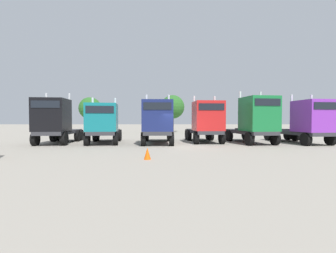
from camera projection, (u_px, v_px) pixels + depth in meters
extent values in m
plane|color=gray|center=(179.00, 146.00, 17.74)|extent=(200.00, 200.00, 0.00)
cube|color=#333338|center=(60.00, 132.00, 20.42)|extent=(2.73, 6.08, 0.30)
cube|color=black|center=(52.00, 115.00, 18.62)|extent=(2.61, 2.58, 2.63)
cube|color=black|center=(45.00, 104.00, 17.40)|extent=(2.09, 0.23, 0.55)
cylinder|color=silver|center=(69.00, 112.00, 20.03)|extent=(0.20, 0.20, 3.23)
cylinder|color=silver|center=(47.00, 112.00, 19.84)|extent=(0.20, 0.20, 3.23)
cylinder|color=#333338|center=(65.00, 129.00, 21.70)|extent=(1.20, 1.20, 0.12)
cylinder|color=black|center=(64.00, 139.00, 18.30)|extent=(0.45, 1.10, 1.07)
cylinder|color=black|center=(35.00, 139.00, 18.08)|extent=(0.45, 1.10, 1.07)
cylinder|color=black|center=(78.00, 136.00, 21.88)|extent=(0.45, 1.10, 1.07)
cylinder|color=black|center=(53.00, 136.00, 21.66)|extent=(0.45, 1.10, 1.07)
cylinder|color=black|center=(81.00, 135.00, 22.97)|extent=(0.45, 1.10, 1.07)
cylinder|color=black|center=(58.00, 135.00, 22.76)|extent=(0.45, 1.10, 1.07)
cube|color=#333338|center=(105.00, 132.00, 20.53)|extent=(2.97, 6.20, 0.30)
cube|color=#14727A|center=(102.00, 117.00, 18.65)|extent=(2.67, 2.53, 2.23)
cube|color=black|center=(100.00, 109.00, 17.50)|extent=(2.09, 0.32, 0.55)
cylinder|color=silver|center=(115.00, 114.00, 20.03)|extent=(0.20, 0.20, 2.83)
cylinder|color=silver|center=(93.00, 114.00, 19.76)|extent=(0.20, 0.20, 2.83)
cylinder|color=#333338|center=(107.00, 129.00, 21.82)|extent=(1.24, 1.24, 0.12)
cylinder|color=black|center=(116.00, 139.00, 18.43)|extent=(0.49, 1.11, 1.07)
cylinder|color=black|center=(87.00, 139.00, 18.13)|extent=(0.49, 1.11, 1.07)
cylinder|color=black|center=(119.00, 136.00, 22.06)|extent=(0.49, 1.11, 1.07)
cylinder|color=black|center=(95.00, 136.00, 21.75)|extent=(0.49, 1.11, 1.07)
cylinder|color=black|center=(120.00, 135.00, 23.15)|extent=(0.49, 1.11, 1.07)
cylinder|color=black|center=(97.00, 135.00, 22.84)|extent=(0.49, 1.11, 1.07)
cube|color=#333338|center=(158.00, 132.00, 20.46)|extent=(2.41, 6.42, 0.30)
cube|color=navy|center=(158.00, 116.00, 18.44)|extent=(2.48, 2.45, 2.45)
cube|color=black|center=(157.00, 106.00, 17.21)|extent=(2.10, 0.11, 0.55)
cylinder|color=silver|center=(169.00, 113.00, 19.80)|extent=(0.19, 0.19, 3.05)
cylinder|color=silver|center=(147.00, 113.00, 19.73)|extent=(0.19, 0.19, 3.05)
cylinder|color=#333338|center=(158.00, 129.00, 21.85)|extent=(1.14, 1.14, 0.12)
cylinder|color=black|center=(172.00, 139.00, 18.04)|extent=(0.39, 1.10, 1.09)
cylinder|color=black|center=(143.00, 139.00, 17.96)|extent=(0.39, 1.10, 1.09)
cylinder|color=black|center=(169.00, 135.00, 22.09)|extent=(0.39, 1.10, 1.09)
cylinder|color=black|center=(146.00, 136.00, 22.01)|extent=(0.39, 1.10, 1.09)
cylinder|color=black|center=(169.00, 135.00, 23.19)|extent=(0.39, 1.10, 1.09)
cylinder|color=black|center=(147.00, 135.00, 23.10)|extent=(0.39, 1.10, 1.09)
cube|color=#333338|center=(203.00, 131.00, 21.50)|extent=(2.62, 5.92, 0.30)
cube|color=red|center=(208.00, 116.00, 19.73)|extent=(2.56, 2.46, 2.49)
cube|color=black|center=(212.00, 107.00, 18.55)|extent=(2.10, 0.20, 0.55)
cylinder|color=silver|center=(214.00, 113.00, 21.09)|extent=(0.19, 0.19, 3.09)
cylinder|color=silver|center=(194.00, 113.00, 20.94)|extent=(0.19, 0.19, 3.09)
cylinder|color=#333338|center=(200.00, 129.00, 22.76)|extent=(1.18, 1.18, 0.12)
cylinder|color=black|center=(222.00, 138.00, 19.43)|extent=(0.43, 1.10, 1.07)
cylinder|color=black|center=(196.00, 138.00, 19.25)|extent=(0.43, 1.10, 1.07)
cylinder|color=black|center=(211.00, 135.00, 22.88)|extent=(0.43, 1.10, 1.07)
cylinder|color=black|center=(189.00, 135.00, 22.71)|extent=(0.43, 1.10, 1.07)
cylinder|color=black|center=(208.00, 134.00, 23.98)|extent=(0.43, 1.10, 1.07)
cylinder|color=black|center=(187.00, 134.00, 23.80)|extent=(0.43, 1.10, 1.07)
cube|color=#333338|center=(248.00, 132.00, 20.78)|extent=(3.00, 6.53, 0.30)
cube|color=#197238|center=(259.00, 114.00, 18.89)|extent=(2.71, 2.85, 2.79)
cube|color=black|center=(268.00, 102.00, 17.58)|extent=(2.09, 0.31, 0.55)
cylinder|color=silver|center=(260.00, 111.00, 20.42)|extent=(0.20, 0.20, 3.39)
cylinder|color=silver|center=(240.00, 111.00, 20.16)|extent=(0.20, 0.20, 3.39)
cylinder|color=#333338|center=(241.00, 129.00, 22.14)|extent=(1.23, 1.23, 0.12)
cylinder|color=black|center=(275.00, 139.00, 18.51)|extent=(0.49, 1.11, 1.07)
cylinder|color=black|center=(249.00, 139.00, 18.21)|extent=(0.49, 1.11, 1.07)
cylinder|color=black|center=(251.00, 135.00, 22.47)|extent=(0.49, 1.11, 1.07)
cylinder|color=black|center=(229.00, 136.00, 22.17)|extent=(0.49, 1.11, 1.07)
cylinder|color=black|center=(245.00, 135.00, 23.56)|extent=(0.49, 1.11, 1.07)
cylinder|color=black|center=(225.00, 135.00, 23.26)|extent=(0.49, 1.11, 1.07)
cube|color=#333338|center=(296.00, 133.00, 20.66)|extent=(3.05, 6.62, 0.30)
cube|color=purple|center=(313.00, 116.00, 18.69)|extent=(2.72, 2.79, 2.57)
cube|color=black|center=(326.00, 106.00, 17.42)|extent=(2.09, 0.33, 0.55)
cylinder|color=silver|center=(311.00, 113.00, 20.19)|extent=(0.20, 0.20, 3.17)
cylinder|color=silver|center=(291.00, 113.00, 19.92)|extent=(0.20, 0.20, 3.17)
cylinder|color=#333338|center=(286.00, 130.00, 22.04)|extent=(1.24, 1.24, 0.12)
cylinder|color=black|center=(331.00, 139.00, 18.36)|extent=(0.48, 1.05, 1.01)
cylinder|color=black|center=(306.00, 139.00, 18.04)|extent=(0.48, 1.05, 1.01)
cylinder|color=black|center=(295.00, 136.00, 22.40)|extent=(0.48, 1.05, 1.01)
cylinder|color=black|center=(274.00, 136.00, 22.08)|extent=(0.48, 1.05, 1.01)
cylinder|color=black|center=(288.00, 135.00, 23.48)|extent=(0.48, 1.05, 1.01)
cylinder|color=black|center=(268.00, 135.00, 23.17)|extent=(0.48, 1.05, 1.01)
cone|color=#F2590C|center=(147.00, 154.00, 11.74)|extent=(0.36, 0.36, 0.60)
cylinder|color=#4C3823|center=(90.00, 125.00, 35.14)|extent=(0.36, 0.36, 2.51)
sphere|color=#286023|center=(90.00, 108.00, 35.07)|extent=(3.34, 3.34, 3.34)
cylinder|color=#4C3823|center=(173.00, 124.00, 39.44)|extent=(0.36, 0.36, 2.69)
sphere|color=#286023|center=(173.00, 107.00, 39.36)|extent=(4.02, 4.02, 4.02)
cylinder|color=#4C3823|center=(246.00, 126.00, 38.81)|extent=(0.36, 0.36, 2.17)
sphere|color=#286023|center=(247.00, 113.00, 38.75)|extent=(2.82, 2.82, 2.82)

